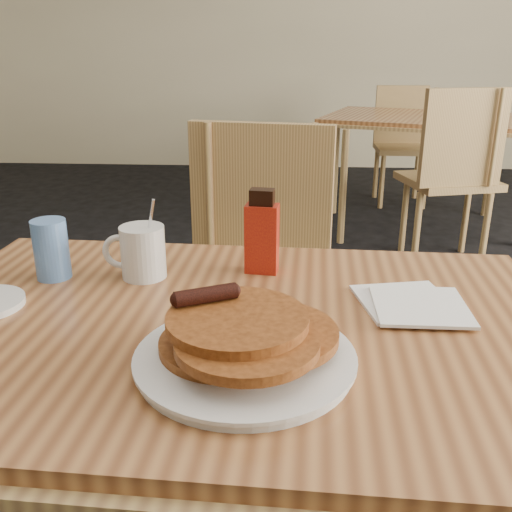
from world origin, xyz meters
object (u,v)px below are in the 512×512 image
Objects in this scene: neighbor_table at (428,123)px; chair_main_far at (259,260)px; chair_neighbor_far at (401,134)px; blue_tumbler at (51,249)px; coffee_mug at (141,251)px; chair_neighbor_near at (455,164)px; main_table at (230,343)px; syrup_bottle at (262,234)px; pancake_plate at (245,346)px.

chair_main_far reaches higher than neighbor_table.
chair_neighbor_far is 7.44× the size of blue_tumbler.
chair_neighbor_near is at bearing 39.15° from coffee_mug.
main_table is 0.28m from coffee_mug.
chair_neighbor_far is 3.58m from syrup_bottle.
pancake_plate is (-0.94, -3.07, 0.07)m from neighbor_table.
coffee_mug is (-1.17, -2.75, 0.09)m from neighbor_table.
chair_neighbor_far is 0.90× the size of chair_neighbor_near.
syrup_bottle reaches higher than pancake_plate.
coffee_mug reaches higher than chair_neighbor_far.
pancake_plate is at bearing -106.98° from neighbor_table.
chair_main_far is at bearing 100.90° from syrup_bottle.
chair_main_far reaches higher than coffee_mug.
main_table is 1.23× the size of chair_neighbor_near.
blue_tumbler is (-0.18, -0.01, 0.01)m from coffee_mug.
chair_neighbor_far is 3.69m from coffee_mug.
chair_main_far reaches higher than syrup_bottle.
syrup_bottle is (0.01, 0.36, 0.05)m from pancake_plate.
blue_tumbler is (-1.32, -3.51, 0.28)m from chair_neighbor_far.
blue_tumbler is at bearing -165.13° from syrup_bottle.
coffee_mug is 0.24m from syrup_bottle.
chair_neighbor_far is at bearing 50.99° from coffee_mug.
main_table is at bearing -128.12° from chair_neighbor_near.
pancake_plate is at bearing -78.02° from chair_main_far.
main_table is at bearing -24.53° from blue_tumbler.
syrup_bottle is (0.24, 0.04, 0.03)m from coffee_mug.
main_table is 1.37× the size of chair_neighbor_far.
blue_tumbler is (-0.41, 0.31, 0.03)m from pancake_plate.
chair_neighbor_far is 3.93m from pancake_plate.
neighbor_table is 0.77m from chair_neighbor_far.
chair_neighbor_near is 2.18m from syrup_bottle.
coffee_mug is at bearing 136.48° from main_table.
pancake_plate is 1.96× the size of coffee_mug.
coffee_mug is at bearing -108.01° from chair_neighbor_far.
chair_neighbor_near reaches higher than neighbor_table.
chair_neighbor_near is 3.06× the size of pancake_plate.
neighbor_table is 12.82× the size of blue_tumbler.
pancake_plate is (0.03, -0.87, 0.20)m from chair_main_far.
chair_neighbor_far reaches higher than pancake_plate.
syrup_bottle is 0.42m from blue_tumbler.
neighbor_table is at bearing 46.13° from coffee_mug.
chair_neighbor_far is at bearing 69.38° from blue_tumbler.
coffee_mug is at bearing -162.80° from syrup_bottle.
main_table is 1.24× the size of chair_main_far.
coffee_mug reaches higher than main_table.
chair_neighbor_far is at bearing 82.19° from syrup_bottle.
chair_main_far is at bearing 48.95° from coffee_mug.
chair_neighbor_far reaches higher than blue_tumbler.
chair_neighbor_far is (-0.02, 0.74, -0.18)m from neighbor_table.
chair_main_far is 0.71m from blue_tumbler.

